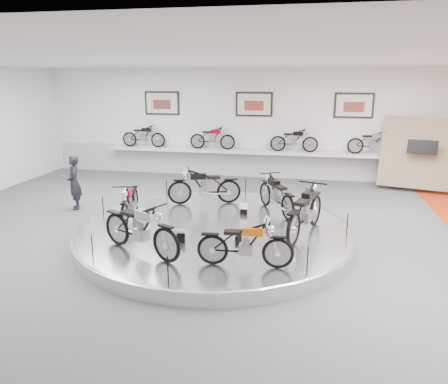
% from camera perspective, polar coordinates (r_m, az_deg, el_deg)
% --- Properties ---
extents(floor, '(16.00, 16.00, 0.00)m').
position_cam_1_polar(floor, '(9.99, -1.50, -6.80)').
color(floor, '#4E4E51').
rests_on(floor, ground).
extents(ceiling, '(16.00, 16.00, 0.00)m').
position_cam_1_polar(ceiling, '(9.29, -1.67, 16.79)').
color(ceiling, white).
rests_on(ceiling, wall_back).
extents(wall_back, '(16.00, 0.00, 16.00)m').
position_cam_1_polar(wall_back, '(16.27, 3.92, 8.91)').
color(wall_back, white).
rests_on(wall_back, floor).
extents(dado_band, '(15.68, 0.04, 1.10)m').
position_cam_1_polar(dado_band, '(16.47, 3.82, 3.88)').
color(dado_band, '#BCBCBA').
rests_on(dado_band, floor).
extents(display_platform, '(6.40, 6.40, 0.30)m').
position_cam_1_polar(display_platform, '(10.21, -1.14, -5.40)').
color(display_platform, silver).
rests_on(display_platform, floor).
extents(platform_rim, '(6.40, 6.40, 0.10)m').
position_cam_1_polar(platform_rim, '(10.17, -1.14, -4.77)').
color(platform_rim, '#B2B2BA').
rests_on(platform_rim, display_platform).
extents(shelf, '(11.00, 0.55, 0.10)m').
position_cam_1_polar(shelf, '(16.11, 3.72, 5.26)').
color(shelf, silver).
rests_on(shelf, wall_back).
extents(poster_left, '(1.35, 0.06, 0.88)m').
position_cam_1_polar(poster_left, '(16.98, -8.09, 11.42)').
color(poster_left, beige).
rests_on(poster_left, wall_back).
extents(poster_center, '(1.35, 0.06, 0.88)m').
position_cam_1_polar(poster_center, '(16.17, 3.94, 11.36)').
color(poster_center, beige).
rests_on(poster_center, wall_back).
extents(poster_right, '(1.35, 0.06, 0.88)m').
position_cam_1_polar(poster_right, '(16.11, 16.61, 10.78)').
color(poster_right, beige).
rests_on(poster_right, wall_back).
extents(display_panel, '(2.56, 1.52, 2.30)m').
position_cam_1_polar(display_panel, '(15.75, 24.13, 4.69)').
color(display_panel, '#8E775D').
rests_on(display_panel, floor).
extents(shelf_bike_a, '(1.22, 0.43, 0.73)m').
position_cam_1_polar(shelf_bike_a, '(17.10, -10.45, 7.02)').
color(shelf_bike_a, black).
rests_on(shelf_bike_a, shelf).
extents(shelf_bike_b, '(1.22, 0.43, 0.73)m').
position_cam_1_polar(shelf_bike_b, '(16.31, -1.53, 6.88)').
color(shelf_bike_b, maroon).
rests_on(shelf_bike_b, shelf).
extents(shelf_bike_c, '(1.22, 0.43, 0.73)m').
position_cam_1_polar(shelf_bike_c, '(15.93, 9.13, 6.51)').
color(shelf_bike_c, black).
rests_on(shelf_bike_c, shelf).
extents(shelf_bike_d, '(1.22, 0.43, 0.73)m').
position_cam_1_polar(shelf_bike_d, '(16.06, 18.85, 5.97)').
color(shelf_bike_d, '#AEAEB3').
rests_on(shelf_bike_d, shelf).
extents(bike_a, '(1.34, 1.72, 0.97)m').
position_cam_1_polar(bike_a, '(11.17, 6.83, -0.29)').
color(bike_a, black).
rests_on(bike_a, display_platform).
extents(bike_b, '(1.79, 1.06, 1.00)m').
position_cam_1_polar(bike_b, '(11.87, -2.59, 0.78)').
color(bike_b, black).
rests_on(bike_b, display_platform).
extents(bike_c, '(0.92, 1.74, 0.98)m').
position_cam_1_polar(bike_c, '(10.67, -12.23, -1.24)').
color(bike_c, maroon).
rests_on(bike_c, display_platform).
extents(bike_d, '(1.88, 1.36, 1.05)m').
position_cam_1_polar(bike_d, '(8.69, -10.89, -4.66)').
color(bike_d, '#AEAEB3').
rests_on(bike_d, display_platform).
extents(bike_e, '(1.53, 0.61, 0.89)m').
position_cam_1_polar(bike_e, '(7.99, 2.76, -6.78)').
color(bike_e, '#B65007').
rests_on(bike_e, display_platform).
extents(bike_f, '(1.19, 1.99, 1.11)m').
position_cam_1_polar(bike_f, '(9.67, 10.59, -2.45)').
color(bike_f, black).
rests_on(bike_f, display_platform).
extents(visitor, '(0.60, 0.67, 1.55)m').
position_cam_1_polar(visitor, '(13.07, -18.97, 1.18)').
color(visitor, black).
rests_on(visitor, floor).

